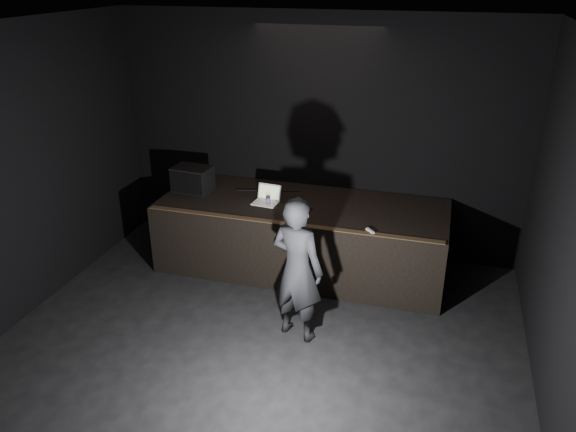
# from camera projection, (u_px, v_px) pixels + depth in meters

# --- Properties ---
(ground) EXTENTS (7.00, 7.00, 0.00)m
(ground) POSITION_uv_depth(u_px,v_px,m) (234.00, 390.00, 5.83)
(ground) COLOR black
(ground) RESTS_ON ground
(room_walls) EXTENTS (6.10, 7.10, 3.52)m
(room_walls) POSITION_uv_depth(u_px,v_px,m) (225.00, 212.00, 5.00)
(room_walls) COLOR black
(room_walls) RESTS_ON ground
(stage_riser) EXTENTS (4.00, 1.50, 1.00)m
(stage_riser) POSITION_uv_depth(u_px,v_px,m) (302.00, 236.00, 8.02)
(stage_riser) COLOR black
(stage_riser) RESTS_ON ground
(riser_lip) EXTENTS (3.92, 0.10, 0.01)m
(riser_lip) POSITION_uv_depth(u_px,v_px,m) (288.00, 224.00, 7.19)
(riser_lip) COLOR brown
(riser_lip) RESTS_ON stage_riser
(stage_monitor) EXTENTS (0.57, 0.44, 0.36)m
(stage_monitor) POSITION_uv_depth(u_px,v_px,m) (192.00, 179.00, 8.18)
(stage_monitor) COLOR black
(stage_monitor) RESTS_ON stage_riser
(cable) EXTENTS (0.90, 0.24, 0.02)m
(cable) POSITION_uv_depth(u_px,v_px,m) (269.00, 191.00, 8.22)
(cable) COLOR black
(cable) RESTS_ON stage_riser
(laptop) EXTENTS (0.37, 0.34, 0.23)m
(laptop) POSITION_uv_depth(u_px,v_px,m) (267.00, 198.00, 7.83)
(laptop) COLOR silver
(laptop) RESTS_ON stage_riser
(beer_can) EXTENTS (0.06, 0.06, 0.15)m
(beer_can) POSITION_uv_depth(u_px,v_px,m) (268.00, 200.00, 7.72)
(beer_can) COLOR silver
(beer_can) RESTS_ON stage_riser
(plastic_cup) EXTENTS (0.08, 0.08, 0.10)m
(plastic_cup) POSITION_uv_depth(u_px,v_px,m) (275.00, 201.00, 7.76)
(plastic_cup) COLOR white
(plastic_cup) RESTS_ON stage_riser
(wii_remote) EXTENTS (0.13, 0.14, 0.03)m
(wii_remote) POSITION_uv_depth(u_px,v_px,m) (370.00, 231.00, 6.97)
(wii_remote) COLOR silver
(wii_remote) RESTS_ON stage_riser
(person) EXTENTS (0.74, 0.58, 1.76)m
(person) POSITION_uv_depth(u_px,v_px,m) (297.00, 269.00, 6.36)
(person) COLOR black
(person) RESTS_ON ground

